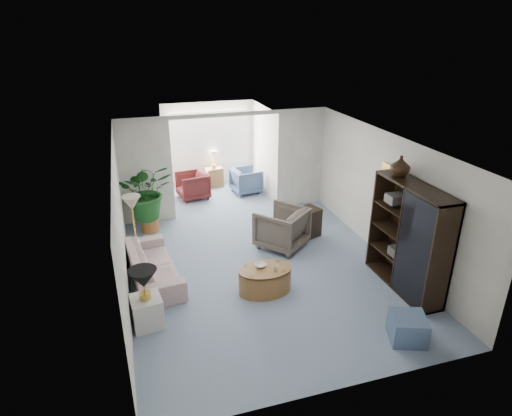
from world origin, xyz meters
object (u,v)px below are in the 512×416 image
object	(u,v)px
framed_picture	(391,178)
wingback_chair	(282,228)
coffee_table	(265,280)
coffee_bowl	(261,265)
sunroom_chair_maroon	(193,186)
side_table_dark	(307,222)
ottoman	(408,328)
cabinet_urn	(400,166)
sunroom_chair_blue	(246,181)
plant_pot	(150,224)
coffee_cup	(275,268)
sunroom_table	(214,177)
end_table	(147,312)
floor_lamp	(132,203)
entertainment_cabinet	(409,238)
sofa	(153,265)
table_lamp	(143,279)

from	to	relation	value
framed_picture	wingback_chair	distance (m)	2.43
coffee_table	wingback_chair	xyz separation A→B (m)	(0.86, 1.50, 0.20)
coffee_bowl	sunroom_chair_maroon	xyz separation A→B (m)	(-0.43, 4.70, -0.12)
coffee_bowl	side_table_dark	world-z (taller)	side_table_dark
ottoman	sunroom_chair_maroon	distance (m)	6.98
cabinet_urn	sunroom_chair_blue	distance (m)	5.37
coffee_bowl	sunroom_chair_blue	bearing A→B (deg)	77.24
coffee_bowl	plant_pot	size ratio (longest dim) A/B	0.49
coffee_cup	cabinet_urn	size ratio (longest dim) A/B	0.25
coffee_bowl	sunroom_chair_maroon	world-z (taller)	sunroom_chair_maroon
cabinet_urn	sunroom_table	distance (m)	6.30
end_table	wingback_chair	distance (m)	3.46
side_table_dark	sunroom_chair_maroon	xyz separation A→B (m)	(-2.04, 3.00, 0.03)
end_table	wingback_chair	bearing A→B (deg)	32.67
end_table	plant_pot	xyz separation A→B (m)	(0.30, 3.45, -0.09)
floor_lamp	entertainment_cabinet	world-z (taller)	entertainment_cabinet
wingback_chair	plant_pot	xyz separation A→B (m)	(-2.61, 1.58, -0.27)
framed_picture	entertainment_cabinet	size ratio (longest dim) A/B	0.26
entertainment_cabinet	sunroom_table	size ratio (longest dim) A/B	3.49
sofa	sunroom_chair_maroon	size ratio (longest dim) A/B	2.55
coffee_table	coffee_bowl	distance (m)	0.27
coffee_bowl	coffee_cup	bearing A→B (deg)	-45.00
framed_picture	floor_lamp	xyz separation A→B (m)	(-4.75, 1.29, -0.45)
framed_picture	wingback_chair	xyz separation A→B (m)	(-1.80, 1.03, -1.27)
table_lamp	cabinet_urn	size ratio (longest dim) A/B	1.23
table_lamp	sunroom_table	size ratio (longest dim) A/B	0.79
floor_lamp	sunroom_table	size ratio (longest dim) A/B	0.65
framed_picture	ottoman	distance (m)	2.94
coffee_bowl	ottoman	world-z (taller)	coffee_bowl
sunroom_chair_blue	sunroom_chair_maroon	bearing A→B (deg)	81.76
framed_picture	table_lamp	world-z (taller)	framed_picture
coffee_table	side_table_dark	bearing A→B (deg)	49.16
side_table_dark	framed_picture	bearing A→B (deg)	-50.52
table_lamp	coffee_table	bearing A→B (deg)	10.09
floor_lamp	coffee_bowl	distance (m)	2.75
entertainment_cabinet	wingback_chair	bearing A→B (deg)	127.11
ottoman	framed_picture	bearing A→B (deg)	66.32
table_lamp	sunroom_chair_maroon	world-z (taller)	table_lamp
table_lamp	sunroom_chair_blue	size ratio (longest dim) A/B	0.58
coffee_bowl	ottoman	xyz separation A→B (m)	(1.69, -1.94, -0.27)
coffee_bowl	sunroom_chair_blue	size ratio (longest dim) A/B	0.26
side_table_dark	plant_pot	xyz separation A→B (m)	(-3.31, 1.28, -0.16)
end_table	entertainment_cabinet	size ratio (longest dim) A/B	0.26
cabinet_urn	sunroom_chair_blue	size ratio (longest dim) A/B	0.47
sunroom_chair_blue	sunroom_table	distance (m)	1.06
table_lamp	coffee_cup	world-z (taller)	table_lamp
coffee_bowl	sofa	bearing A→B (deg)	153.89
wingback_chair	sunroom_table	bearing A→B (deg)	-121.63
side_table_dark	sunroom_chair_blue	distance (m)	3.05
end_table	coffee_table	xyz separation A→B (m)	(2.05, 0.37, -0.03)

